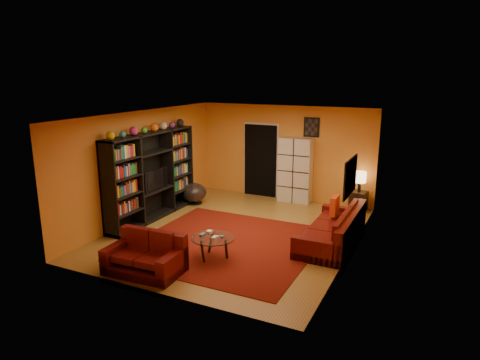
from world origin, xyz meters
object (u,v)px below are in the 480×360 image
at_px(coffee_table, 213,239).
at_px(storage_cabinet, 295,170).
at_px(sofa, 336,231).
at_px(loveseat, 147,256).
at_px(bowl_chair, 194,193).
at_px(entertainment_unit, 152,176).
at_px(side_table, 358,201).
at_px(tv, 153,180).
at_px(table_lamp, 360,178).

height_order(coffee_table, storage_cabinet, storage_cabinet).
xyz_separation_m(sofa, loveseat, (-2.74, -2.72, 0.01)).
relative_size(sofa, bowl_chair, 3.47).
xyz_separation_m(coffee_table, bowl_chair, (-2.21, 2.87, -0.08)).
bearing_deg(loveseat, coffee_table, -41.92).
relative_size(entertainment_unit, coffee_table, 3.56).
relative_size(entertainment_unit, bowl_chair, 4.37).
bearing_deg(side_table, tv, -147.49).
xyz_separation_m(loveseat, bowl_chair, (-1.41, 3.85, 0.01)).
relative_size(coffee_table, bowl_chair, 1.23).
distance_m(coffee_table, storage_cabinet, 4.27).
bearing_deg(table_lamp, sofa, -89.82).
distance_m(entertainment_unit, coffee_table, 2.94).
height_order(entertainment_unit, loveseat, entertainment_unit).
distance_m(loveseat, bowl_chair, 4.10).
relative_size(loveseat, bowl_chair, 2.01).
height_order(side_table, table_lamp, table_lamp).
bearing_deg(bowl_chair, tv, -98.77).
height_order(sofa, coffee_table, sofa).
relative_size(sofa, storage_cabinet, 1.35).
bearing_deg(loveseat, table_lamp, -30.69).
bearing_deg(loveseat, side_table, -30.69).
bearing_deg(storage_cabinet, loveseat, -101.56).
distance_m(storage_cabinet, bowl_chair, 2.82).
bearing_deg(table_lamp, tv, -147.49).
height_order(bowl_chair, table_lamp, table_lamp).
bearing_deg(bowl_chair, loveseat, -69.96).
bearing_deg(entertainment_unit, sofa, 3.85).
relative_size(coffee_table, side_table, 1.68).
xyz_separation_m(entertainment_unit, bowl_chair, (0.27, 1.43, -0.75)).
distance_m(coffee_table, table_lamp, 4.64).
height_order(coffee_table, table_lamp, table_lamp).
bearing_deg(storage_cabinet, coffee_table, -93.39).
xyz_separation_m(coffee_table, table_lamp, (1.93, 4.19, 0.49)).
bearing_deg(entertainment_unit, table_lamp, 31.95).
bearing_deg(table_lamp, storage_cabinet, 178.35).
bearing_deg(side_table, entertainment_unit, -148.05).
relative_size(tv, side_table, 1.75).
bearing_deg(coffee_table, bowl_chair, 127.57).
bearing_deg(tv, entertainment_unit, 60.96).
relative_size(entertainment_unit, storage_cabinet, 1.70).
distance_m(loveseat, coffee_table, 1.27).
relative_size(storage_cabinet, side_table, 3.52).
distance_m(sofa, storage_cabinet, 3.11).
height_order(sofa, loveseat, same).
bearing_deg(tv, side_table, -57.49).
bearing_deg(coffee_table, entertainment_unit, 149.92).
bearing_deg(storage_cabinet, side_table, -2.48).
height_order(tv, storage_cabinet, storage_cabinet).
distance_m(bowl_chair, table_lamp, 4.38).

